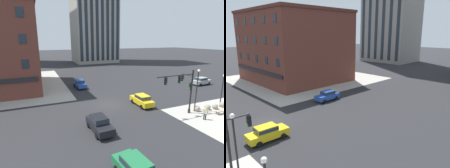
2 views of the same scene
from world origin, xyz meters
TOP-DOWN VIEW (x-y plane):
  - ground_plane at (0.00, 0.00)m, footprint 320.00×320.00m
  - traffic_signal_main at (7.72, -7.25)m, footprint 5.87×2.09m
  - bollard_sphere_curb_a at (10.34, -7.46)m, footprint 0.80×0.80m
  - bollard_sphere_curb_b at (12.18, -7.65)m, footprint 0.80×0.80m
  - bollard_sphere_curb_c at (13.42, -7.88)m, footprint 0.80×0.80m
  - bollard_sphere_curb_d at (15.12, -7.78)m, footprint 0.80×0.80m
  - bench_near_signal at (12.58, -9.53)m, footprint 1.84×0.64m
  - pedestrian_with_bag at (8.92, -9.90)m, footprint 0.36×0.46m
  - street_lamp_corner_near at (10.00, -7.32)m, footprint 0.36×0.36m
  - street_lamp_mid_sidewalk at (15.01, -7.50)m, footprint 0.36×0.36m
  - car_main_northbound_far at (-1.59, 11.70)m, footprint 1.96×4.43m
  - car_main_southbound_near at (4.52, -2.37)m, footprint 1.94×4.42m
  - car_main_southbound_far at (-4.12, -7.28)m, footprint 2.00×4.45m
  - car_cross_eastbound at (23.69, 3.25)m, footprint 4.49×2.07m

SIDE VIEW (x-z plane):
  - ground_plane at x=0.00m, z-range 0.00..0.00m
  - bench_near_signal at x=12.58m, z-range 0.08..0.57m
  - bollard_sphere_curb_a at x=10.34m, z-range 0.00..0.80m
  - bollard_sphere_curb_b at x=12.18m, z-range 0.00..0.80m
  - bollard_sphere_curb_c at x=13.42m, z-range 0.00..0.80m
  - bollard_sphere_curb_d at x=15.12m, z-range 0.00..0.80m
  - car_main_northbound_far at x=-1.59m, z-range 0.08..1.76m
  - car_main_southbound_near at x=4.52m, z-range 0.08..1.76m
  - car_main_southbound_far at x=-4.12m, z-range 0.08..1.76m
  - car_cross_eastbound at x=23.69m, z-range 0.08..1.76m
  - pedestrian_with_bag at x=8.92m, z-range 0.12..1.75m
  - street_lamp_mid_sidewalk at x=15.01m, z-range 0.66..5.56m
  - street_lamp_corner_near at x=10.00m, z-range 0.71..6.64m
  - traffic_signal_main at x=7.72m, z-range 0.88..6.85m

